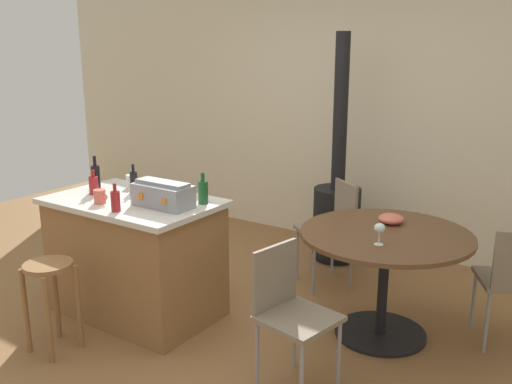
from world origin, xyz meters
The scene contains 19 objects.
ground_plane centered at (0.00, 0.00, 0.00)m, with size 8.80×8.80×0.00m, color olive.
back_wall centered at (0.00, 2.39, 1.35)m, with size 8.00×0.10×2.70m, color beige.
kitchen_island centered at (-0.64, -0.02, 0.45)m, with size 1.26×0.79×0.90m.
wooden_stool centered at (-0.71, -0.73, 0.45)m, with size 0.31×0.31×0.62m.
dining_table centered at (1.03, 0.68, 0.59)m, with size 1.16×1.16×0.76m.
folding_chair_near centered at (0.34, 1.28, 0.53)m, with size 0.56×0.56×0.88m.
folding_chair_far centered at (0.80, -0.20, 0.50)m, with size 0.47×0.47×0.86m.
wood_stove centered at (0.12, 1.82, 0.52)m, with size 0.44×0.45×2.10m.
toolbox centered at (-0.32, -0.04, 0.98)m, with size 0.43×0.22×0.18m.
bottle_0 centered at (-0.99, -0.08, 0.97)m, with size 0.07×0.07×0.19m.
bottle_1 centered at (-0.14, 0.18, 0.98)m, with size 0.07×0.07×0.23m.
bottle_2 centered at (-1.05, 0.00, 1.00)m, with size 0.07×0.07×0.27m.
bottle_3 centered at (-0.50, -0.30, 0.97)m, with size 0.06×0.06×0.19m.
bottle_4 centered at (-0.79, 0.14, 0.98)m, with size 0.06×0.06×0.22m.
cup_0 centered at (-0.75, -0.23, 0.95)m, with size 0.12×0.09×0.10m.
cup_1 centered at (-0.64, 0.10, 0.95)m, with size 0.11×0.08×0.10m.
cup_2 centered at (-0.91, 0.23, 0.95)m, with size 0.11×0.07×0.10m.
wine_glass centered at (1.08, 0.43, 0.87)m, with size 0.07×0.07×0.14m.
serving_bowl centered at (0.98, 0.89, 0.79)m, with size 0.18×0.18×0.07m, color #DB6651.
Camera 1 is at (2.30, -2.78, 1.97)m, focal length 39.26 mm.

